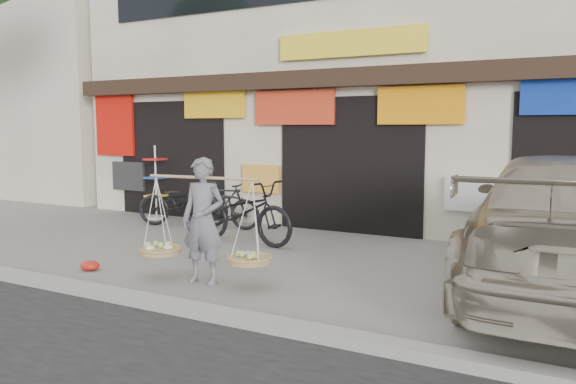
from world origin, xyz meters
The scene contains 11 objects.
ground centered at (0.00, 0.00, 0.00)m, with size 70.00×70.00×0.00m, color gray.
kerb centered at (0.00, -2.00, 0.06)m, with size 70.00×0.25×0.12m, color gray.
shophouse_block centered at (0.00, 6.42, 3.45)m, with size 14.00×6.32×7.00m.
neighbor_west centered at (-13.50, 7.00, 3.00)m, with size 12.00×7.00×6.00m, color beige.
street_vendor centered at (-0.34, -0.88, 0.79)m, with size 1.93×0.69×1.70m.
bike_0 centered at (-3.40, 2.53, 0.52)m, with size 0.68×1.96×1.03m, color black.
bike_1 centered at (-2.46, 2.61, 0.50)m, with size 0.47×1.66×1.00m, color black.
bike_2 centered at (-1.31, 1.60, 0.58)m, with size 0.77×2.21×1.16m, color black.
suv centered at (4.05, 0.94, 0.88)m, with size 2.76×6.20×1.77m.
display_rack centered at (-4.58, 3.01, 0.68)m, with size 0.46×0.46×1.69m.
red_bag centered at (-2.23, -1.12, 0.07)m, with size 0.31×0.25×0.14m, color red.
Camera 1 is at (4.16, -6.87, 2.09)m, focal length 35.00 mm.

